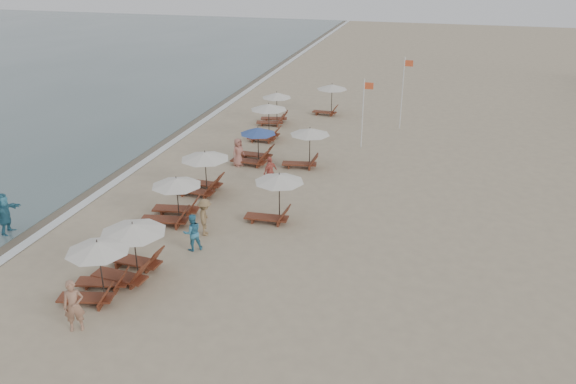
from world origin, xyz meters
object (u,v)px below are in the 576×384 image
(beachgoer_far_a, at_px, (270,172))
(beachgoer_near, at_px, (74,306))
(lounger_station_5, at_px, (266,120))
(lounger_station_2, at_px, (172,200))
(inland_station_2, at_px, (329,95))
(waterline_walker, at_px, (4,214))
(lounger_station_6, at_px, (274,108))
(flag_pole_near, at_px, (363,110))
(inland_station_0, at_px, (274,193))
(lounger_station_1, at_px, (129,249))
(beachgoer_far_b, at_px, (238,152))
(lounger_station_3, at_px, (202,171))
(beachgoer_mid_b, at_px, (205,217))
(inland_station_1, at_px, (306,143))
(lounger_station_4, at_px, (254,146))
(beachgoer_mid_a, at_px, (192,232))
(lounger_station_0, at_px, (95,269))

(beachgoer_far_a, bearing_deg, beachgoer_near, 13.73)
(lounger_station_5, bearing_deg, lounger_station_2, -92.77)
(inland_station_2, distance_m, waterline_walker, 24.34)
(lounger_station_6, xyz_separation_m, flag_pole_near, (6.66, -3.49, 1.27))
(lounger_station_2, xyz_separation_m, waterline_walker, (-6.33, -3.09, -0.05))
(lounger_station_6, xyz_separation_m, inland_station_0, (4.39, -14.86, 0.28))
(lounger_station_1, relative_size, beachgoer_far_b, 1.73)
(lounger_station_3, relative_size, lounger_station_5, 1.07)
(beachgoer_mid_b, xyz_separation_m, waterline_walker, (-8.29, -2.15, 0.12))
(lounger_station_3, distance_m, inland_station_0, 4.94)
(inland_station_1, xyz_separation_m, beachgoer_far_b, (-3.69, -0.78, -0.59))
(lounger_station_3, height_order, waterline_walker, lounger_station_3)
(lounger_station_3, bearing_deg, lounger_station_1, -86.12)
(lounger_station_4, relative_size, beachgoer_mid_b, 1.54)
(lounger_station_3, xyz_separation_m, beachgoer_mid_b, (1.93, -4.28, -0.33))
(beachgoer_far_a, bearing_deg, beachgoer_mid_b, 13.95)
(lounger_station_1, distance_m, beachgoer_far_a, 10.10)
(beachgoer_near, height_order, beachgoer_far_a, beachgoer_near)
(lounger_station_3, bearing_deg, flag_pole_near, 53.84)
(lounger_station_1, distance_m, beachgoer_far_b, 12.24)
(inland_station_0, height_order, beachgoer_mid_a, inland_station_0)
(lounger_station_5, distance_m, lounger_station_6, 3.66)
(inland_station_0, distance_m, beachgoer_far_a, 4.16)
(lounger_station_0, height_order, lounger_station_6, lounger_station_6)
(beachgoer_far_b, bearing_deg, lounger_station_0, -152.12)
(beachgoer_mid_b, height_order, waterline_walker, waterline_walker)
(inland_station_0, distance_m, beachgoer_mid_a, 4.23)
(inland_station_2, relative_size, beachgoer_far_a, 1.56)
(lounger_station_1, distance_m, inland_station_1, 13.50)
(lounger_station_1, xyz_separation_m, beachgoer_far_b, (-0.12, 12.23, -0.31))
(inland_station_1, distance_m, beachgoer_mid_a, 10.77)
(lounger_station_0, height_order, flag_pole_near, flag_pole_near)
(beachgoer_near, height_order, beachgoer_mid_a, beachgoer_near)
(lounger_station_1, height_order, beachgoer_near, lounger_station_1)
(lounger_station_0, relative_size, waterline_walker, 1.36)
(lounger_station_1, relative_size, beachgoer_mid_b, 1.69)
(lounger_station_1, xyz_separation_m, beachgoer_near, (-0.05, -3.47, -0.21))
(lounger_station_0, height_order, beachgoer_far_a, lounger_station_0)
(inland_station_0, distance_m, beachgoer_near, 10.15)
(beachgoer_near, relative_size, waterline_walker, 0.96)
(lounger_station_0, height_order, beachgoer_mid_a, lounger_station_0)
(lounger_station_0, relative_size, beachgoer_near, 1.42)
(inland_station_0, height_order, flag_pole_near, flag_pole_near)
(lounger_station_5, relative_size, inland_station_2, 0.98)
(lounger_station_4, relative_size, beachgoer_far_b, 1.58)
(lounger_station_2, distance_m, beachgoer_near, 8.30)
(lounger_station_5, height_order, beachgoer_far_b, lounger_station_5)
(lounger_station_4, distance_m, lounger_station_6, 7.86)
(lounger_station_1, height_order, beachgoer_mid_b, lounger_station_1)
(beachgoer_mid_a, bearing_deg, lounger_station_2, -87.59)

